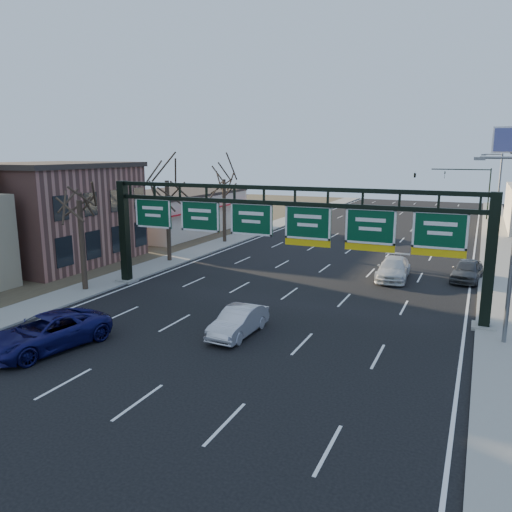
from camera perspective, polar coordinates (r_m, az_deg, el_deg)
The scene contains 19 objects.
ground at distance 24.44m, azimuth -4.57°, elevation -10.24°, with size 160.00×160.00×0.00m, color black.
sidewalk_left at distance 47.26m, azimuth -6.44°, elevation 0.64°, with size 3.00×120.00×0.12m, color gray.
sidewalk_right at distance 40.83m, azimuth 26.19°, elevation -2.30°, with size 3.00×120.00×0.12m, color gray.
dirt_strip_left at distance 54.46m, azimuth -17.55°, elevation 1.61°, with size 21.00×120.00×0.06m, color #473D2B.
lane_markings at distance 42.28m, azimuth 8.64°, elevation -0.82°, with size 21.60×120.00×0.01m, color white.
sign_gantry at distance 30.17m, azimuth 2.92°, elevation 3.17°, with size 24.60×1.20×7.20m.
brick_block at distance 45.08m, azimuth -22.15°, elevation 4.58°, with size 10.40×12.40×8.30m.
cream_strip at distance 59.02m, azimuth -9.29°, elevation 5.05°, with size 10.90×18.40×4.70m.
tree_gantry at distance 34.46m, azimuth -19.69°, elevation 7.73°, with size 3.60×3.60×8.48m.
tree_mid at distance 42.19m, azimuth -10.21°, elevation 9.86°, with size 3.60×3.60×9.24m.
tree_far at distance 50.76m, azimuth -3.71°, elevation 9.90°, with size 3.60×3.60×8.86m.
streetlight_near at distance 26.12m, azimuth 27.15°, elevation 1.52°, with size 2.15×0.22×9.00m.
streetlight_far at distance 59.92m, azimuth 25.88°, elevation 6.74°, with size 2.15×0.22×9.00m.
traffic_signal_mast at distance 75.04m, azimuth 20.49°, elevation 8.28°, with size 10.16×0.54×7.00m.
car_blue_suv at distance 25.75m, azimuth -22.77°, elevation -8.03°, with size 2.73×5.92×1.65m, color #12124E.
car_silver_sedan at distance 25.56m, azimuth -2.03°, elevation -7.49°, with size 1.51×4.32×1.42m, color #BDBCC2.
car_white_wagon at distance 37.95m, azimuth 15.43°, elevation -1.39°, with size 2.15×5.29×1.53m, color silver.
car_grey_far at distance 39.15m, azimuth 22.98°, elevation -1.50°, with size 1.83×4.56×1.55m, color #3E4043.
car_silver_distant at distance 54.81m, azimuth 11.53°, elevation 2.76°, with size 1.61×4.60×1.52m, color #A6A6AB.
Camera 1 is at (11.08, -19.76, 9.16)m, focal length 35.00 mm.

